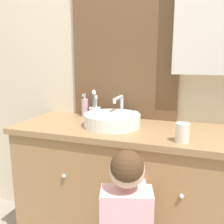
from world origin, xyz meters
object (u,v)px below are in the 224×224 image
Objects in this scene: toothbrush_holder at (95,112)px; drinking_cup at (182,133)px; sink_basin at (113,119)px; soap_dispenser at (85,107)px.

drinking_cup is at bearing -28.34° from toothbrush_holder.
sink_basin is 0.24m from toothbrush_holder.
toothbrush_holder is 2.03× the size of drinking_cup.
drinking_cup is (0.70, -0.36, -0.02)m from soap_dispenser.
soap_dispenser is at bearing 147.00° from sink_basin.
soap_dispenser is 0.79m from drinking_cup.
drinking_cup is (0.43, -0.18, 0.01)m from sink_basin.
toothbrush_holder reaches higher than soap_dispenser.
sink_basin is 2.03× the size of toothbrush_holder.
sink_basin is 2.43× the size of soap_dispenser.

